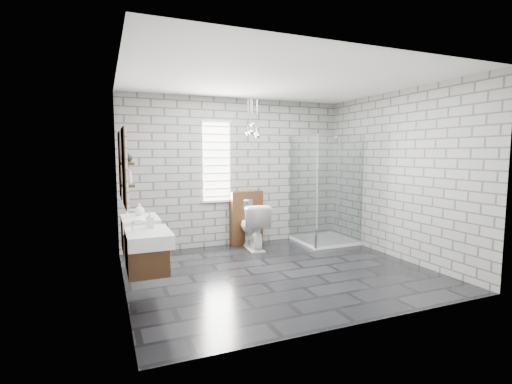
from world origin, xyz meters
TOP-DOWN VIEW (x-y plane):
  - floor at (0.00, 0.00)m, footprint 4.20×3.60m
  - ceiling at (0.00, 0.00)m, footprint 4.20×3.60m
  - wall_back at (0.00, 1.81)m, footprint 4.20×0.02m
  - wall_front at (0.00, -1.81)m, footprint 4.20×0.02m
  - wall_left at (-2.11, 0.00)m, footprint 0.02×3.60m
  - wall_right at (2.11, 0.00)m, footprint 0.02×3.60m
  - vanity_left at (-1.91, -0.53)m, footprint 0.47×0.70m
  - vanity_right at (-1.91, 0.44)m, footprint 0.47×0.70m
  - shelf_lower at (-2.03, -0.05)m, footprint 0.14×0.30m
  - shelf_upper at (-2.03, -0.05)m, footprint 0.14×0.30m
  - window at (-0.40, 1.78)m, footprint 0.56×0.05m
  - cistern_panel at (0.14, 1.70)m, footprint 0.60×0.20m
  - flush_plate at (0.14, 1.60)m, footprint 0.18×0.01m
  - shower_enclosure at (1.50, 1.18)m, footprint 1.00×1.00m
  - pendant_cluster at (0.15, 1.37)m, footprint 0.26×0.23m
  - toilet at (0.14, 1.36)m, footprint 0.53×0.84m
  - soap_bottle_a at (-1.82, -0.37)m, footprint 0.09×0.09m
  - soap_bottle_b at (-1.86, 0.59)m, footprint 0.13×0.13m
  - soap_bottle_c at (-2.02, -0.07)m, footprint 0.09×0.09m
  - vase at (-2.02, 0.07)m, footprint 0.16×0.16m

SIDE VIEW (x-z plane):
  - floor at x=0.00m, z-range -0.02..0.00m
  - toilet at x=0.14m, z-range 0.00..0.81m
  - cistern_panel at x=0.14m, z-range 0.00..1.00m
  - shower_enclosure at x=1.50m, z-range -0.51..1.52m
  - vanity_left at x=-1.91m, z-range -0.03..1.54m
  - vanity_right at x=-1.91m, z-range -0.03..1.54m
  - flush_plate at x=0.14m, z-range 0.74..0.86m
  - soap_bottle_b at x=-1.86m, z-range 0.85..1.02m
  - soap_bottle_a at x=-1.82m, z-range 0.85..1.04m
  - shelf_lower at x=-2.03m, z-range 1.31..1.33m
  - wall_back at x=0.00m, z-range 0.00..2.70m
  - wall_front at x=0.00m, z-range 0.00..2.70m
  - wall_left at x=-2.11m, z-range 0.00..2.70m
  - wall_right at x=2.11m, z-range 0.00..2.70m
  - soap_bottle_c at x=-2.02m, z-range 1.33..1.55m
  - window at x=-0.40m, z-range 0.81..2.29m
  - shelf_upper at x=-2.03m, z-range 1.57..1.59m
  - vase at x=-2.02m, z-range 1.59..1.72m
  - pendant_cluster at x=0.15m, z-range 1.71..2.45m
  - ceiling at x=0.00m, z-range 2.70..2.72m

